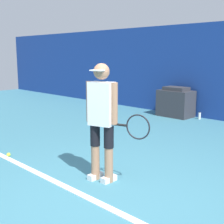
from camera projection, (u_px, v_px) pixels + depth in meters
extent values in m
plane|color=teal|center=(101.00, 198.00, 3.90)|extent=(24.00, 24.00, 0.00)
cube|color=white|center=(94.00, 201.00, 3.81)|extent=(21.60, 0.10, 0.01)
cylinder|color=#A37556|center=(95.00, 162.00, 4.46)|extent=(0.12, 0.12, 0.50)
cylinder|color=black|center=(95.00, 135.00, 4.38)|extent=(0.14, 0.14, 0.31)
cube|color=white|center=(96.00, 176.00, 4.49)|extent=(0.10, 0.24, 0.08)
cylinder|color=#A37556|center=(109.00, 165.00, 4.35)|extent=(0.12, 0.12, 0.50)
cylinder|color=black|center=(109.00, 137.00, 4.28)|extent=(0.14, 0.14, 0.31)
cube|color=white|center=(109.00, 179.00, 4.39)|extent=(0.10, 0.24, 0.08)
cube|color=white|center=(102.00, 104.00, 4.25)|extent=(0.38, 0.29, 0.60)
sphere|color=#A37556|center=(101.00, 71.00, 4.17)|extent=(0.22, 0.22, 0.22)
cube|color=white|center=(98.00, 70.00, 4.08)|extent=(0.21, 0.17, 0.02)
cylinder|color=#A37556|center=(89.00, 101.00, 4.34)|extent=(0.09, 0.09, 0.56)
cylinder|color=#A37556|center=(114.00, 104.00, 4.15)|extent=(0.09, 0.09, 0.56)
cylinder|color=black|center=(121.00, 125.00, 4.16)|extent=(0.19, 0.08, 0.03)
torus|color=black|center=(138.00, 127.00, 4.04)|extent=(0.33, 0.11, 0.34)
sphere|color=#D1E533|center=(9.00, 155.00, 5.47)|extent=(0.07, 0.07, 0.07)
cube|color=#333338|center=(176.00, 103.00, 8.94)|extent=(0.96, 0.61, 0.75)
cube|color=#333338|center=(176.00, 89.00, 8.86)|extent=(0.68, 0.43, 0.10)
cylinder|color=white|center=(200.00, 116.00, 8.60)|extent=(0.07, 0.07, 0.18)
cylinder|color=black|center=(200.00, 112.00, 8.58)|extent=(0.04, 0.04, 0.02)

